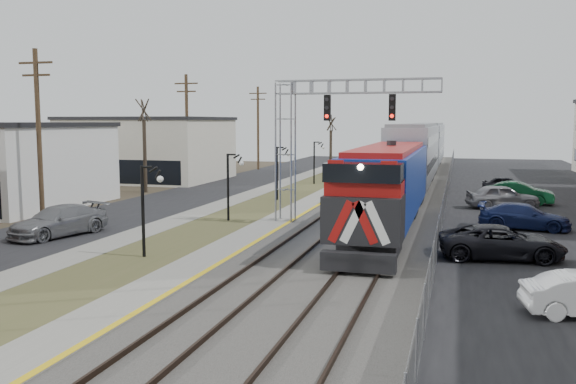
% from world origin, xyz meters
% --- Properties ---
extents(street_west, '(7.00, 120.00, 0.04)m').
position_xyz_m(street_west, '(-11.50, 35.00, 0.02)').
color(street_west, black).
rests_on(street_west, ground).
extents(sidewalk, '(2.00, 120.00, 0.08)m').
position_xyz_m(sidewalk, '(-7.00, 35.00, 0.04)').
color(sidewalk, gray).
rests_on(sidewalk, ground).
extents(grass_median, '(4.00, 120.00, 0.06)m').
position_xyz_m(grass_median, '(-4.00, 35.00, 0.03)').
color(grass_median, '#4C4D29').
rests_on(grass_median, ground).
extents(platform, '(2.00, 120.00, 0.24)m').
position_xyz_m(platform, '(-1.00, 35.00, 0.12)').
color(platform, gray).
rests_on(platform, ground).
extents(ballast_bed, '(8.00, 120.00, 0.20)m').
position_xyz_m(ballast_bed, '(4.00, 35.00, 0.10)').
color(ballast_bed, '#595651').
rests_on(ballast_bed, ground).
extents(parking_lot, '(16.00, 120.00, 0.04)m').
position_xyz_m(parking_lot, '(16.00, 35.00, 0.02)').
color(parking_lot, black).
rests_on(parking_lot, ground).
extents(platform_edge, '(0.24, 120.00, 0.01)m').
position_xyz_m(platform_edge, '(-0.12, 35.00, 0.24)').
color(platform_edge, gold).
rests_on(platform_edge, platform).
extents(track_near, '(1.58, 120.00, 0.15)m').
position_xyz_m(track_near, '(2.00, 35.00, 0.28)').
color(track_near, '#2D2119').
rests_on(track_near, ballast_bed).
extents(track_far, '(1.58, 120.00, 0.15)m').
position_xyz_m(track_far, '(5.50, 35.00, 0.28)').
color(track_far, '#2D2119').
rests_on(track_far, ballast_bed).
extents(train, '(3.00, 63.05, 5.33)m').
position_xyz_m(train, '(5.50, 49.68, 2.88)').
color(train, '#122F96').
rests_on(train, ground).
extents(signal_gantry, '(9.00, 1.07, 8.15)m').
position_xyz_m(signal_gantry, '(1.22, 27.99, 5.59)').
color(signal_gantry, gray).
rests_on(signal_gantry, ground).
extents(lampposts, '(0.14, 62.14, 4.00)m').
position_xyz_m(lampposts, '(-4.00, 18.29, 2.00)').
color(lampposts, black).
rests_on(lampposts, ground).
extents(utility_poles, '(0.28, 80.28, 10.00)m').
position_xyz_m(utility_poles, '(-14.50, 25.00, 5.00)').
color(utility_poles, '#4C3823').
rests_on(utility_poles, ground).
extents(fence, '(0.04, 120.00, 1.60)m').
position_xyz_m(fence, '(8.20, 35.00, 0.80)').
color(fence, gray).
rests_on(fence, ground).
extents(bare_trees, '(12.30, 42.30, 5.95)m').
position_xyz_m(bare_trees, '(-12.66, 38.91, 2.70)').
color(bare_trees, '#382D23').
rests_on(bare_trees, ground).
extents(car_lot_c, '(5.41, 2.95, 1.44)m').
position_xyz_m(car_lot_c, '(10.84, 21.81, 0.72)').
color(car_lot_c, black).
rests_on(car_lot_c, ground).
extents(car_lot_d, '(4.99, 2.55, 1.38)m').
position_xyz_m(car_lot_d, '(12.49, 29.79, 0.69)').
color(car_lot_d, '#16204D').
rests_on(car_lot_d, ground).
extents(car_lot_e, '(5.04, 2.98, 1.61)m').
position_xyz_m(car_lot_e, '(11.89, 37.89, 0.80)').
color(car_lot_e, gray).
rests_on(car_lot_e, ground).
extents(car_lot_f, '(4.91, 2.26, 1.56)m').
position_xyz_m(car_lot_f, '(13.15, 40.55, 0.78)').
color(car_lot_f, '#0E4724').
rests_on(car_lot_f, ground).
extents(car_street_b, '(3.51, 5.70, 1.54)m').
position_xyz_m(car_street_b, '(-10.64, 21.25, 0.77)').
color(car_street_b, slate).
rests_on(car_street_b, ground).
extents(car_lot_g, '(4.21, 2.14, 1.37)m').
position_xyz_m(car_lot_g, '(12.88, 47.07, 0.69)').
color(car_lot_g, black).
rests_on(car_lot_g, ground).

